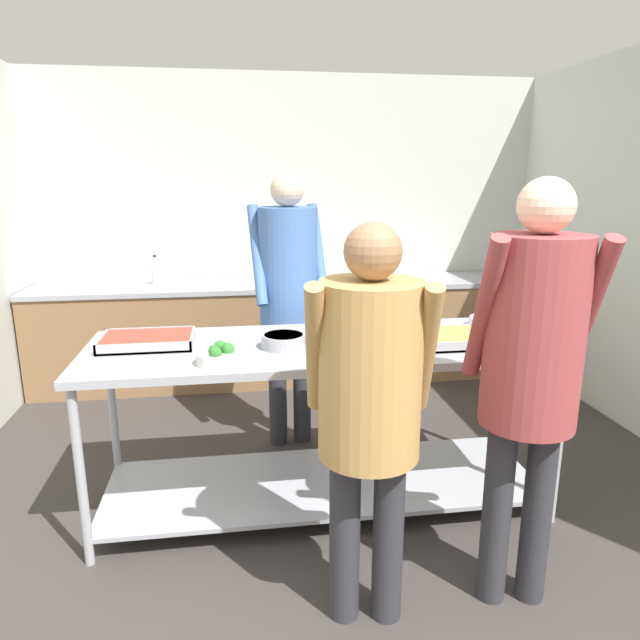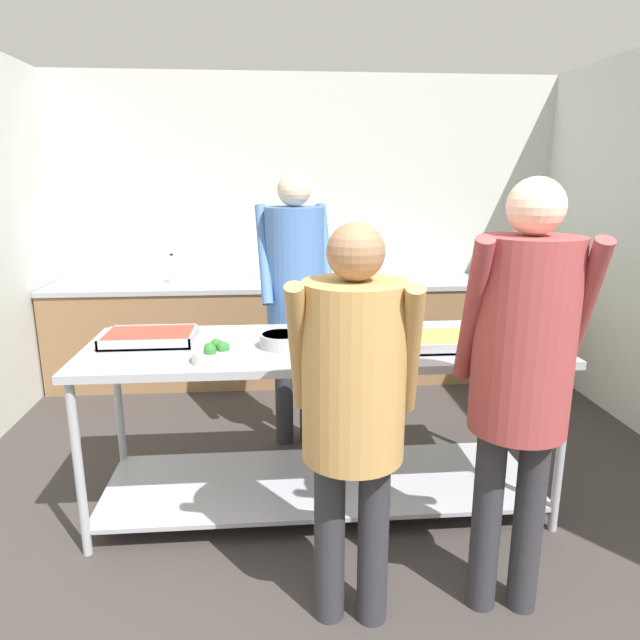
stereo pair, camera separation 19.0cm
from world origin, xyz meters
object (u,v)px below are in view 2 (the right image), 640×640
Objects in this scene: guest_serving_left at (353,392)px; guest_serving_right at (522,360)px; serving_tray_roast at (447,341)px; sauce_pan at (282,340)px; serving_tray_vegetables at (364,345)px; broccoli_bowl at (215,354)px; plate_stack at (496,325)px; water_bottle at (172,270)px; serving_tray_greens at (150,337)px; cook_behind_counter at (295,282)px.

guest_serving_right is (0.65, 0.01, 0.11)m from guest_serving_left.
sauce_pan is at bearing 176.56° from serving_tray_roast.
guest_serving_right is (0.05, -0.76, 0.15)m from serving_tray_roast.
guest_serving_right reaches higher than serving_tray_vegetables.
guest_serving_right is at bearing -55.57° from serving_tray_vegetables.
plate_stack is (1.54, 0.44, -0.01)m from broccoli_bowl.
water_bottle reaches higher than plate_stack.
serving_tray_greens is at bearing -177.76° from plate_stack.
guest_serving_left is 0.91× the size of guest_serving_right.
serving_tray_roast is 0.97m from guest_serving_left.
broccoli_bowl is 0.11× the size of cook_behind_counter.
sauce_pan is 1.45× the size of plate_stack.
cook_behind_counter is at bearing 151.39° from plate_stack.
plate_stack is 1.00× the size of water_bottle.
guest_serving_right is 7.05× the size of water_bottle.
sauce_pan is at bearing -11.85° from serving_tray_greens.
guest_serving_left is (0.95, -0.97, 0.04)m from serving_tray_greens.
sauce_pan is at bearing 167.21° from serving_tray_vegetables.
serving_tray_vegetables is at bearing -174.48° from serving_tray_roast.
sauce_pan is 0.85m from serving_tray_roast.
water_bottle is (-0.90, 2.15, 0.03)m from sauce_pan.
guest_serving_left reaches higher than serving_tray_greens.
guest_serving_left reaches higher than broccoli_bowl.
water_bottle reaches higher than serving_tray_roast.
plate_stack is at bearing 2.24° from serving_tray_greens.
guest_serving_left is 1.66m from cook_behind_counter.
serving_tray_roast is at bearing -49.70° from cook_behind_counter.
guest_serving_left is at bearing -84.81° from cook_behind_counter.
serving_tray_roast is 0.77m from guest_serving_right.
guest_serving_left is 0.66m from guest_serving_right.
guest_serving_left is at bearing -178.99° from guest_serving_right.
guest_serving_left is (0.25, -0.82, 0.03)m from sauce_pan.
serving_tray_greens is 0.71m from sauce_pan.
broccoli_bowl is 0.39m from sauce_pan.
water_bottle is (-0.21, 2.01, 0.04)m from serving_tray_greens.
sauce_pan is at bearing -67.21° from water_bottle.
water_bottle is (-1.81, 2.96, -0.10)m from guest_serving_right.
serving_tray_greens is at bearing 135.98° from broccoli_bowl.
guest_serving_right is (-0.31, -1.03, 0.14)m from plate_stack.
broccoli_bowl reaches higher than sauce_pan.
cook_behind_counter reaches higher than serving_tray_roast.
serving_tray_roast is at bearing 5.52° from serving_tray_vegetables.
cook_behind_counter is (0.10, 0.83, 0.15)m from sauce_pan.
water_bottle is (-1.75, 2.21, 0.04)m from serving_tray_roast.
plate_stack is 1.08m from guest_serving_right.
serving_tray_vegetables is at bearing 77.71° from guest_serving_left.
guest_serving_left is (-0.60, -0.77, 0.04)m from serving_tray_roast.
serving_tray_greens is at bearing 168.15° from sauce_pan.
cook_behind_counter is at bearing 108.50° from serving_tray_vegetables.
sauce_pan is 0.42m from serving_tray_vegetables.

